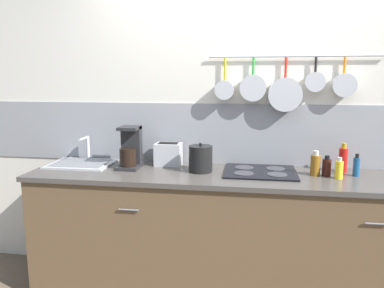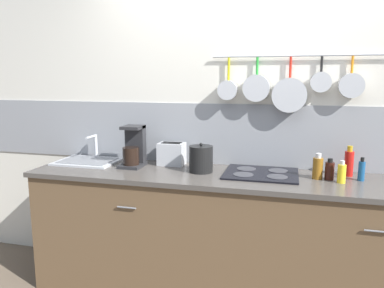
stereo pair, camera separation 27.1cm
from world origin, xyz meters
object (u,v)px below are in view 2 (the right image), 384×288
object	(u,v)px
coffee_maker	(134,149)
bottle_olive_oil	(330,170)
bottle_hot_sauce	(342,173)
bottle_dish_soap	(318,168)
kettle	(201,159)
bottle_cooking_wine	(362,170)
toaster	(172,154)
bottle_sesame_oil	(349,163)

from	to	relation	value
coffee_maker	bottle_olive_oil	xyz separation A→B (m)	(1.46, -0.04, -0.07)
coffee_maker	bottle_hot_sauce	size ratio (longest dim) A/B	2.12
coffee_maker	bottle_dish_soap	xyz separation A→B (m)	(1.38, -0.03, -0.06)
kettle	bottle_hot_sauce	distance (m)	0.97
bottle_olive_oil	bottle_cooking_wine	size ratio (longest dim) A/B	0.92
toaster	bottle_sesame_oil	world-z (taller)	bottle_sesame_oil
coffee_maker	toaster	world-z (taller)	coffee_maker
bottle_dish_soap	bottle_sesame_oil	bearing A→B (deg)	32.31
bottle_sesame_oil	bottle_cooking_wine	world-z (taller)	bottle_sesame_oil
kettle	bottle_hot_sauce	world-z (taller)	kettle
bottle_hot_sauce	bottle_dish_soap	bearing A→B (deg)	155.62
toaster	bottle_dish_soap	world-z (taller)	toaster
bottle_dish_soap	bottle_sesame_oil	size ratio (longest dim) A/B	0.83
bottle_dish_soap	bottle_cooking_wine	distance (m)	0.29
toaster	bottle_dish_soap	bearing A→B (deg)	-7.60
kettle	bottle_dish_soap	bearing A→B (deg)	1.18
coffee_maker	bottle_hot_sauce	xyz separation A→B (m)	(1.53, -0.10, -0.07)
kettle	bottle_sesame_oil	world-z (taller)	kettle
toaster	bottle_cooking_wine	bearing A→B (deg)	-5.04
bottle_cooking_wine	bottle_dish_soap	bearing A→B (deg)	-175.00
bottle_olive_oil	bottle_hot_sauce	distance (m)	0.10
bottle_olive_oil	bottle_dish_soap	bearing A→B (deg)	178.23
bottle_hot_sauce	bottle_sesame_oil	world-z (taller)	bottle_sesame_oil
toaster	kettle	size ratio (longest dim) A/B	1.01
kettle	bottle_hot_sauce	bearing A→B (deg)	-2.94
kettle	bottle_hot_sauce	xyz separation A→B (m)	(0.97, -0.05, -0.03)
bottle_dish_soap	bottle_cooking_wine	xyz separation A→B (m)	(0.28, 0.02, -0.01)
bottle_olive_oil	bottle_cooking_wine	distance (m)	0.21
kettle	bottle_cooking_wine	size ratio (longest dim) A/B	1.36
bottle_hot_sauce	bottle_sesame_oil	distance (m)	0.22
bottle_olive_oil	bottle_hot_sauce	size ratio (longest dim) A/B	0.98
bottle_olive_oil	coffee_maker	bearing A→B (deg)	178.60
coffee_maker	bottle_dish_soap	world-z (taller)	coffee_maker
bottle_hot_sauce	bottle_cooking_wine	world-z (taller)	bottle_cooking_wine
bottle_hot_sauce	bottle_cooking_wine	distance (m)	0.16
bottle_dish_soap	toaster	bearing A→B (deg)	172.40
toaster	bottle_cooking_wine	size ratio (longest dim) A/B	1.38
toaster	bottle_olive_oil	bearing A→B (deg)	-7.22
bottle_dish_soap	bottle_hot_sauce	xyz separation A→B (m)	(0.15, -0.07, -0.01)
bottle_cooking_wine	toaster	bearing A→B (deg)	174.96
toaster	kettle	distance (m)	0.33
kettle	bottle_dish_soap	distance (m)	0.82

